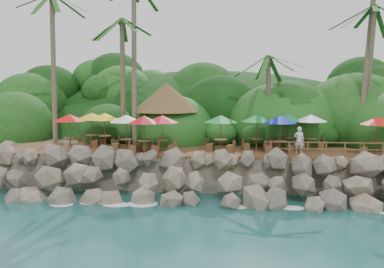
# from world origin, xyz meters

# --- Properties ---
(ground) EXTENTS (140.00, 140.00, 0.00)m
(ground) POSITION_xyz_m (0.00, 0.00, 0.00)
(ground) COLOR #19514F
(ground) RESTS_ON ground
(land_base) EXTENTS (32.00, 25.20, 2.10)m
(land_base) POSITION_xyz_m (0.00, 16.00, 1.05)
(land_base) COLOR gray
(land_base) RESTS_ON ground
(jungle_hill) EXTENTS (44.80, 28.00, 15.40)m
(jungle_hill) POSITION_xyz_m (0.00, 23.50, 0.00)
(jungle_hill) COLOR #143811
(jungle_hill) RESTS_ON ground
(seawall) EXTENTS (29.00, 4.00, 2.30)m
(seawall) POSITION_xyz_m (0.00, 2.00, 1.15)
(seawall) COLOR gray
(seawall) RESTS_ON ground
(terrace) EXTENTS (26.00, 5.00, 0.20)m
(terrace) POSITION_xyz_m (0.00, 6.00, 2.20)
(terrace) COLOR brown
(terrace) RESTS_ON land_base
(jungle_foliage) EXTENTS (44.00, 16.00, 12.00)m
(jungle_foliage) POSITION_xyz_m (0.00, 15.00, 0.00)
(jungle_foliage) COLOR #143811
(jungle_foliage) RESTS_ON ground
(foam_line) EXTENTS (25.20, 0.80, 0.06)m
(foam_line) POSITION_xyz_m (0.00, 0.30, 0.03)
(foam_line) COLOR white
(foam_line) RESTS_ON ground
(palms) EXTENTS (28.63, 6.94, 13.55)m
(palms) POSITION_xyz_m (1.50, 8.61, 12.34)
(palms) COLOR brown
(palms) RESTS_ON ground
(palapa) EXTENTS (5.21, 5.21, 4.60)m
(palapa) POSITION_xyz_m (-2.30, 9.40, 5.79)
(palapa) COLOR brown
(palapa) RESTS_ON ground
(dining_clusters) EXTENTS (22.40, 4.90, 2.42)m
(dining_clusters) POSITION_xyz_m (0.59, 5.92, 4.31)
(dining_clusters) COLOR brown
(dining_clusters) RESTS_ON terrace
(railing) EXTENTS (8.30, 0.10, 1.00)m
(railing) POSITION_xyz_m (8.94, 3.65, 2.91)
(railing) COLOR brown
(railing) RESTS_ON terrace
(waiter) EXTENTS (0.73, 0.58, 1.76)m
(waiter) POSITION_xyz_m (6.99, 5.12, 3.18)
(waiter) COLOR white
(waiter) RESTS_ON terrace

